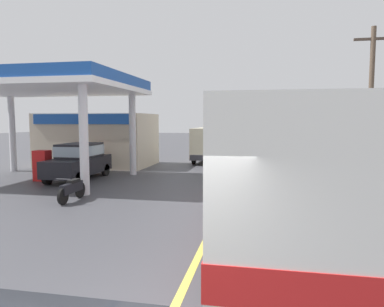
{
  "coord_description": "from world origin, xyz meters",
  "views": [
    {
      "loc": [
        1.3,
        -4.3,
        2.94
      ],
      "look_at": [
        -1.5,
        10.0,
        1.6
      ],
      "focal_mm": 33.18,
      "sensor_mm": 36.0,
      "label": 1
    }
  ],
  "objects_px": {
    "minibus_opposing_lane": "(211,141)",
    "pedestrian_by_shop": "(88,155)",
    "coach_bus_main": "(280,165)",
    "motorcycle_parked_forecourt": "(72,189)",
    "pedestrian_near_pump": "(92,156)",
    "car_trailing_behind_bus": "(268,147)",
    "car_at_pump": "(79,160)"
  },
  "relations": [
    {
      "from": "minibus_opposing_lane",
      "to": "pedestrian_by_shop",
      "type": "height_order",
      "value": "minibus_opposing_lane"
    },
    {
      "from": "coach_bus_main",
      "to": "motorcycle_parked_forecourt",
      "type": "bearing_deg",
      "value": 166.26
    },
    {
      "from": "coach_bus_main",
      "to": "minibus_opposing_lane",
      "type": "xyz_separation_m",
      "value": [
        -4.15,
        15.72,
        -0.25
      ]
    },
    {
      "from": "coach_bus_main",
      "to": "pedestrian_by_shop",
      "type": "bearing_deg",
      "value": 138.79
    },
    {
      "from": "coach_bus_main",
      "to": "minibus_opposing_lane",
      "type": "height_order",
      "value": "coach_bus_main"
    },
    {
      "from": "motorcycle_parked_forecourt",
      "to": "pedestrian_by_shop",
      "type": "relative_size",
      "value": 1.08
    },
    {
      "from": "minibus_opposing_lane",
      "to": "pedestrian_near_pump",
      "type": "relative_size",
      "value": 3.69
    },
    {
      "from": "pedestrian_near_pump",
      "to": "car_trailing_behind_bus",
      "type": "distance_m",
      "value": 13.13
    },
    {
      "from": "pedestrian_near_pump",
      "to": "pedestrian_by_shop",
      "type": "distance_m",
      "value": 0.45
    },
    {
      "from": "car_at_pump",
      "to": "pedestrian_by_shop",
      "type": "xyz_separation_m",
      "value": [
        -1.06,
        2.99,
        -0.08
      ]
    },
    {
      "from": "minibus_opposing_lane",
      "to": "pedestrian_near_pump",
      "type": "bearing_deg",
      "value": -131.6
    },
    {
      "from": "minibus_opposing_lane",
      "to": "pedestrian_by_shop",
      "type": "bearing_deg",
      "value": -134.44
    },
    {
      "from": "pedestrian_by_shop",
      "to": "car_trailing_behind_bus",
      "type": "distance_m",
      "value": 13.26
    },
    {
      "from": "car_at_pump",
      "to": "car_trailing_behind_bus",
      "type": "distance_m",
      "value": 14.54
    },
    {
      "from": "minibus_opposing_lane",
      "to": "car_trailing_behind_bus",
      "type": "relative_size",
      "value": 1.46
    },
    {
      "from": "car_at_pump",
      "to": "pedestrian_near_pump",
      "type": "xyz_separation_m",
      "value": [
        -0.69,
        2.72,
        -0.08
      ]
    },
    {
      "from": "minibus_opposing_lane",
      "to": "motorcycle_parked_forecourt",
      "type": "distance_m",
      "value": 14.33
    },
    {
      "from": "motorcycle_parked_forecourt",
      "to": "coach_bus_main",
      "type": "bearing_deg",
      "value": -13.74
    },
    {
      "from": "pedestrian_near_pump",
      "to": "motorcycle_parked_forecourt",
      "type": "bearing_deg",
      "value": -68.43
    },
    {
      "from": "minibus_opposing_lane",
      "to": "pedestrian_by_shop",
      "type": "distance_m",
      "value": 9.13
    },
    {
      "from": "coach_bus_main",
      "to": "pedestrian_near_pump",
      "type": "relative_size",
      "value": 6.65
    },
    {
      "from": "minibus_opposing_lane",
      "to": "pedestrian_near_pump",
      "type": "xyz_separation_m",
      "value": [
        -6.01,
        -6.77,
        -0.54
      ]
    },
    {
      "from": "car_at_pump",
      "to": "motorcycle_parked_forecourt",
      "type": "bearing_deg",
      "value": -64.28
    },
    {
      "from": "pedestrian_near_pump",
      "to": "car_trailing_behind_bus",
      "type": "height_order",
      "value": "car_trailing_behind_bus"
    },
    {
      "from": "car_at_pump",
      "to": "minibus_opposing_lane",
      "type": "distance_m",
      "value": 10.89
    },
    {
      "from": "motorcycle_parked_forecourt",
      "to": "pedestrian_near_pump",
      "type": "bearing_deg",
      "value": 111.57
    },
    {
      "from": "minibus_opposing_lane",
      "to": "motorcycle_parked_forecourt",
      "type": "xyz_separation_m",
      "value": [
        -3.18,
        -13.93,
        -1.03
      ]
    },
    {
      "from": "car_trailing_behind_bus",
      "to": "coach_bus_main",
      "type": "bearing_deg",
      "value": -90.04
    },
    {
      "from": "minibus_opposing_lane",
      "to": "pedestrian_near_pump",
      "type": "height_order",
      "value": "minibus_opposing_lane"
    },
    {
      "from": "car_at_pump",
      "to": "motorcycle_parked_forecourt",
      "type": "distance_m",
      "value": 4.96
    },
    {
      "from": "coach_bus_main",
      "to": "car_trailing_behind_bus",
      "type": "relative_size",
      "value": 2.63
    },
    {
      "from": "motorcycle_parked_forecourt",
      "to": "pedestrian_near_pump",
      "type": "xyz_separation_m",
      "value": [
        -2.83,
        7.16,
        0.49
      ]
    }
  ]
}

